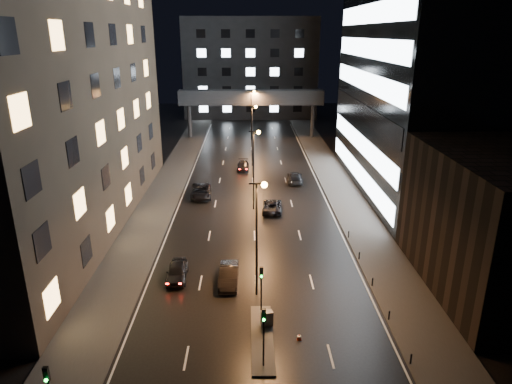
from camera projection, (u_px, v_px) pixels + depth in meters
ground at (253, 180)px, 69.24m from camera, size 160.00×160.00×0.00m
sidewalk_left at (165, 191)px, 64.29m from camera, size 5.00×110.00×0.15m
sidewalk_right at (341, 190)px, 64.70m from camera, size 5.00×110.00×0.15m
building_left at (37, 45)px, 47.17m from camera, size 15.00×48.00×40.00m
building_right_low at (494, 224)px, 38.33m from camera, size 10.00×18.00×12.00m
building_right_glass at (447, 22)px, 58.44m from camera, size 20.00×36.00×45.00m
building_far at (250, 68)px, 119.85m from camera, size 34.00×14.00×25.00m
skybridge at (251, 98)px, 94.80m from camera, size 30.00×3.00×10.00m
median_island at (262, 338)px, 33.36m from camera, size 1.60×8.00×0.15m
traffic_signal_near at (261, 284)px, 34.71m from camera, size 0.28×0.34×4.40m
traffic_signal_far at (264, 328)px, 29.52m from camera, size 0.28×0.34×4.40m
bollard_row at (380, 298)px, 37.64m from camera, size 0.12×25.12×0.90m
streetlight_near at (259, 225)px, 36.90m from camera, size 1.45×0.50×10.15m
streetlight_mid_a at (255, 160)px, 55.77m from camera, size 1.45×0.50×10.15m
streetlight_mid_b at (253, 128)px, 74.65m from camera, size 1.45×0.50×10.15m
streetlight_far at (252, 108)px, 93.52m from camera, size 1.45×0.50×10.15m
car_away_a at (177, 271)px, 41.28m from camera, size 1.92×4.46×1.50m
car_away_b at (229, 275)px, 40.55m from camera, size 1.71×4.77×1.57m
car_away_c at (201, 191)px, 62.00m from camera, size 3.09×6.00×1.62m
car_away_d at (243, 166)px, 74.33m from camera, size 1.93×4.64×1.34m
car_toward_a at (272, 206)px, 57.10m from camera, size 2.69×5.17×1.39m
car_toward_b at (295, 177)px, 68.15m from camera, size 2.42×5.34×1.52m
utility_cabinet at (267, 318)px, 34.51m from camera, size 0.98×0.71×1.19m
cone_a at (299, 337)px, 33.23m from camera, size 0.44×0.44×0.45m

